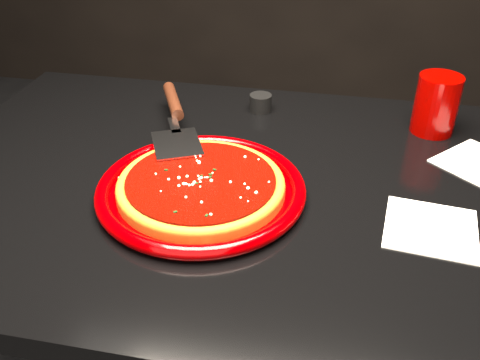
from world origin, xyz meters
name	(u,v)px	position (x,y,z in m)	size (l,w,h in m)	color
table	(245,327)	(0.00, 0.00, 0.38)	(1.20, 0.80, 0.75)	black
plate	(201,189)	(-0.06, -0.06, 0.76)	(0.35, 0.35, 0.03)	#7C0000
pizza_crust	(201,187)	(-0.06, -0.06, 0.77)	(0.28, 0.28, 0.01)	brown
pizza_crust_rim	(201,184)	(-0.06, -0.06, 0.77)	(0.28, 0.28, 0.02)	brown
pizza_sauce	(201,181)	(-0.06, -0.06, 0.78)	(0.25, 0.25, 0.01)	#750500
parmesan_dusting	(201,178)	(-0.06, -0.06, 0.79)	(0.24, 0.24, 0.01)	#F2EAC0
basil_flecks	(201,178)	(-0.06, -0.06, 0.78)	(0.22, 0.22, 0.00)	black
pizza_server	(176,118)	(-0.16, 0.12, 0.79)	(0.10, 0.36, 0.03)	silver
cup	(436,104)	(0.34, 0.25, 0.81)	(0.08, 0.08, 0.12)	#900100
napkin_a	(431,228)	(0.30, -0.08, 0.75)	(0.14, 0.14, 0.00)	white
napkin_b	(479,163)	(0.41, 0.14, 0.75)	(0.13, 0.14, 0.00)	white
ramekin	(261,103)	(-0.02, 0.28, 0.77)	(0.05, 0.05, 0.04)	black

